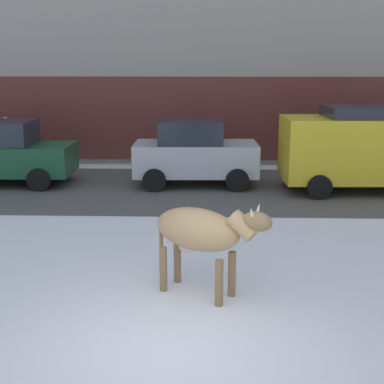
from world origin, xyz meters
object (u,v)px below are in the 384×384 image
car_yellow_van (369,146)px  pedestrian_near_billboard (7,143)px  cow_tan (201,232)px  car_silver_hatchback (195,153)px

car_yellow_van → pedestrian_near_billboard: 11.41m
cow_tan → car_yellow_van: 8.18m
cow_tan → car_yellow_van: (4.46, 6.86, 0.25)m
car_yellow_van → car_silver_hatchback: bearing=173.0°
car_silver_hatchback → cow_tan: bearing=-87.6°
pedestrian_near_billboard → car_silver_hatchback: bearing=-19.2°
cow_tan → car_silver_hatchback: 7.45m
car_yellow_van → pedestrian_near_billboard: bearing=165.9°
cow_tan → car_yellow_van: size_ratio=0.40×
pedestrian_near_billboard → cow_tan: bearing=-55.6°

